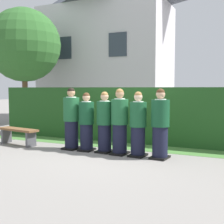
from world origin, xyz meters
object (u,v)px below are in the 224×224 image
at_px(student_front_row_2, 105,124).
at_px(wooden_bench, 18,133).
at_px(student_front_row_4, 138,126).
at_px(student_front_row_1, 86,123).
at_px(student_front_row_5, 160,125).
at_px(student_front_row_0, 71,120).
at_px(student_front_row_3, 120,123).

height_order(student_front_row_2, wooden_bench, student_front_row_2).
bearing_deg(student_front_row_4, student_front_row_1, 177.30).
bearing_deg(student_front_row_2, student_front_row_5, -3.10).
xyz_separation_m(student_front_row_0, student_front_row_1, (0.47, -0.01, -0.06)).
bearing_deg(wooden_bench, student_front_row_0, 4.43).
height_order(student_front_row_4, wooden_bench, student_front_row_4).
height_order(student_front_row_0, student_front_row_3, student_front_row_0).
height_order(student_front_row_3, wooden_bench, student_front_row_3).
height_order(student_front_row_2, student_front_row_4, student_front_row_4).
bearing_deg(student_front_row_4, wooden_bench, -179.19).
distance_m(student_front_row_0, student_front_row_1, 0.48).
distance_m(student_front_row_5, wooden_bench, 4.24).
distance_m(student_front_row_1, wooden_bench, 2.25).
xyz_separation_m(student_front_row_0, student_front_row_2, (1.00, -0.00, -0.05)).
distance_m(student_front_row_1, student_front_row_2, 0.53).
xyz_separation_m(student_front_row_0, wooden_bench, (-1.74, -0.13, -0.44)).
bearing_deg(student_front_row_2, student_front_row_3, -6.41).
bearing_deg(student_front_row_3, student_front_row_0, 177.88).
relative_size(student_front_row_2, student_front_row_4, 1.00).
relative_size(student_front_row_2, student_front_row_3, 0.95).
distance_m(student_front_row_3, student_front_row_5, 1.04).
relative_size(student_front_row_0, student_front_row_1, 1.08).
relative_size(student_front_row_1, student_front_row_3, 0.94).
bearing_deg(student_front_row_2, student_front_row_4, -4.84).
bearing_deg(student_front_row_3, wooden_bench, -178.54).
bearing_deg(student_front_row_1, student_front_row_2, 1.10).
height_order(student_front_row_4, student_front_row_5, student_front_row_5).
height_order(student_front_row_0, student_front_row_1, student_front_row_0).
bearing_deg(student_front_row_5, student_front_row_0, 178.06).
distance_m(student_front_row_1, student_front_row_4, 1.46).
distance_m(student_front_row_0, student_front_row_2, 1.00).
relative_size(student_front_row_2, student_front_row_5, 0.95).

